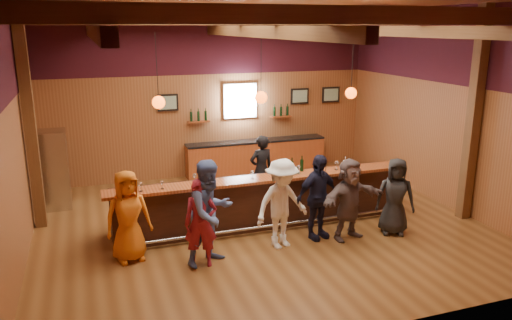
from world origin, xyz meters
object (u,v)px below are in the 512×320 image
object	(u,v)px
stainless_fridge	(52,170)
customer_navy	(318,197)
customer_white	(282,204)
bartender	(261,170)
customer_denim	(210,212)
customer_dark	(395,196)
customer_orange	(128,216)
customer_brown	(349,199)
bar_counter	(259,200)
back_bar_cabinet	(256,156)
customer_redvest	(201,223)
ice_bucket	(284,170)
bottle_a	(292,167)

from	to	relation	value
stainless_fridge	customer_navy	world-z (taller)	stainless_fridge
customer_white	bartender	xyz separation A→B (m)	(0.46, 2.39, -0.04)
customer_denim	customer_dark	xyz separation A→B (m)	(3.78, 0.05, -0.16)
customer_orange	customer_brown	bearing A→B (deg)	-17.03
customer_denim	bar_counter	bearing A→B (deg)	21.75
customer_denim	customer_dark	world-z (taller)	customer_denim
customer_orange	customer_navy	xyz separation A→B (m)	(3.57, -0.23, 0.02)
back_bar_cabinet	customer_redvest	bearing A→B (deg)	-118.78
back_bar_cabinet	bartender	bearing A→B (deg)	-106.57
bar_counter	customer_denim	size ratio (longest dim) A/B	3.35
customer_brown	ice_bucket	distance (m)	1.43
stainless_fridge	customer_white	xyz separation A→B (m)	(4.12, -3.70, -0.04)
stainless_fridge	bartender	xyz separation A→B (m)	(4.58, -1.31, -0.08)
customer_white	customer_denim	bearing A→B (deg)	173.88
customer_redvest	customer_denim	bearing A→B (deg)	26.12
bar_counter	customer_brown	distance (m)	1.93
ice_bucket	bar_counter	bearing A→B (deg)	141.29
customer_white	customer_navy	bearing A→B (deg)	-3.13
customer_navy	customer_dark	distance (m)	1.59
bar_counter	customer_redvest	distance (m)	2.19
customer_dark	back_bar_cabinet	bearing A→B (deg)	130.06
bottle_a	back_bar_cabinet	bearing A→B (deg)	81.70
customer_orange	customer_dark	distance (m)	5.16
customer_denim	customer_navy	xyz separation A→B (m)	(2.22, 0.35, -0.09)
bar_counter	customer_white	world-z (taller)	customer_white
customer_redvest	bar_counter	bearing A→B (deg)	56.81
customer_white	ice_bucket	distance (m)	1.07
bottle_a	customer_white	bearing A→B (deg)	-121.97
back_bar_cabinet	ice_bucket	world-z (taller)	ice_bucket
bartender	bar_counter	bearing A→B (deg)	58.85
back_bar_cabinet	customer_dark	distance (m)	5.11
customer_white	customer_navy	world-z (taller)	customer_white
customer_brown	stainless_fridge	bearing A→B (deg)	131.54
customer_orange	customer_dark	bearing A→B (deg)	-16.78
customer_denim	customer_brown	size ratio (longest dim) A/B	1.16
customer_redvest	bottle_a	xyz separation A→B (m)	(2.22, 1.23, 0.46)
customer_redvest	customer_dark	world-z (taller)	customer_dark
stainless_fridge	customer_navy	distance (m)	6.07
back_bar_cabinet	customer_navy	size ratio (longest dim) A/B	2.36
customer_brown	customer_dark	size ratio (longest dim) A/B	1.04
back_bar_cabinet	bottle_a	distance (m)	3.94
customer_orange	customer_denim	bearing A→B (deg)	-34.05
stainless_fridge	customer_brown	world-z (taller)	stainless_fridge
customer_navy	bartender	size ratio (longest dim) A/B	1.04
customer_orange	bartender	xyz separation A→B (m)	(3.21, 2.01, -0.01)
customer_dark	ice_bucket	world-z (taller)	customer_dark
customer_dark	bar_counter	bearing A→B (deg)	176.17
ice_bucket	customer_white	bearing A→B (deg)	-114.58
ice_bucket	customer_dark	bearing A→B (deg)	-28.34
back_bar_cabinet	stainless_fridge	world-z (taller)	stainless_fridge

